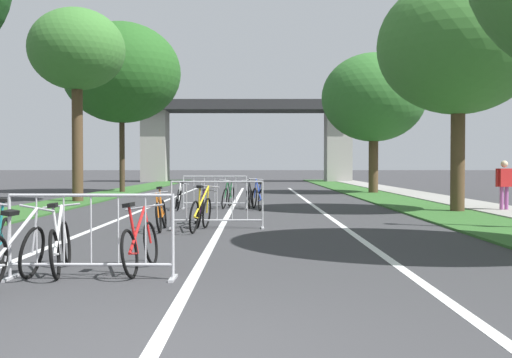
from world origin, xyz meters
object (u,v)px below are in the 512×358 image
tree_right_oak_mid (372,98)px  crowd_barrier_nearest (89,237)px  tree_left_cypress_far (75,51)px  tree_left_oak_near (119,73)px  pedestrian_with_backpack (502,181)px  crowd_barrier_second (215,205)px  bicycle_yellow_6 (199,213)px  bicycle_blue_1 (256,198)px  crowd_barrier_third (213,193)px  bicycle_orange_7 (159,214)px  bicycle_red_4 (138,244)px  bicycle_silver_3 (11,255)px  bicycle_black_2 (248,197)px  bicycle_white_0 (176,198)px  bicycle_green_5 (226,196)px  bicycle_purple_9 (197,210)px  tree_right_pine_near (456,46)px  bicycle_white_10 (58,245)px

tree_right_oak_mid → crowd_barrier_nearest: (-7.73, -22.13, -4.14)m
tree_left_cypress_far → tree_left_oak_near: 7.80m
crowd_barrier_nearest → pedestrian_with_backpack: bearing=48.3°
crowd_barrier_second → bicycle_yellow_6: 0.60m
bicycle_blue_1 → bicycle_yellow_6: size_ratio=0.96×
crowd_barrier_third → bicycle_orange_7: (-0.72, -6.33, -0.16)m
bicycle_red_4 → bicycle_silver_3: bearing=-136.0°
bicycle_black_2 → bicycle_white_0: bearing=-152.7°
bicycle_green_5 → tree_right_oak_mid: bearing=-114.0°
tree_left_cypress_far → bicycle_purple_9: 11.46m
crowd_barrier_nearest → bicycle_white_0: (-0.39, 11.42, -0.15)m
tree_right_pine_near → crowd_barrier_second: (-6.76, -4.45, -4.34)m
bicycle_yellow_6 → pedestrian_with_backpack: bearing=39.8°
tree_left_cypress_far → tree_right_pine_near: (12.53, -4.77, -0.76)m
bicycle_silver_3 → bicycle_red_4: bearing=43.7°
crowd_barrier_nearest → bicycle_yellow_6: (0.85, 5.43, -0.13)m
bicycle_blue_1 → tree_left_cypress_far: bearing=139.9°
tree_right_pine_near → bicycle_green_5: size_ratio=4.17×
tree_left_cypress_far → bicycle_red_4: size_ratio=4.39×
crowd_barrier_second → bicycle_silver_3: bearing=-106.7°
tree_right_pine_near → bicycle_red_4: 13.11m
crowd_barrier_third → crowd_barrier_second: bearing=-85.7°
tree_right_pine_near → crowd_barrier_nearest: (-7.92, -10.38, -4.34)m
tree_right_oak_mid → bicycle_red_4: 23.16m
crowd_barrier_second → bicycle_red_4: crowd_barrier_second is taller
tree_left_cypress_far → tree_right_oak_mid: (12.34, 6.98, -0.96)m
bicycle_orange_7 → bicycle_purple_9: 1.21m
bicycle_blue_1 → bicycle_silver_3: size_ratio=1.03×
bicycle_red_4 → bicycle_white_10: bearing=-171.4°
bicycle_yellow_6 → tree_left_oak_near: bearing=116.5°
bicycle_yellow_6 → bicycle_silver_3: bearing=-96.2°
bicycle_black_2 → crowd_barrier_nearest: bearing=-93.5°
crowd_barrier_third → bicycle_black_2: size_ratio=1.22×
tree_right_pine_near → tree_left_cypress_far: bearing=159.2°
crowd_barrier_second → bicycle_orange_7: (-1.17, -0.41, -0.16)m
crowd_barrier_nearest → crowd_barrier_second: same height
bicycle_green_5 → crowd_barrier_second: bearing=100.2°
bicycle_red_4 → bicycle_green_5: 11.72m
bicycle_silver_3 → bicycle_green_5: bicycle_green_5 is taller
crowd_barrier_third → bicycle_blue_1: size_ratio=1.24×
pedestrian_with_backpack → bicycle_purple_9: bearing=11.8°
tree_right_oak_mid → bicycle_orange_7: 18.82m
tree_right_oak_mid → crowd_barrier_third: (-7.02, -10.28, -4.14)m
tree_right_pine_near → crowd_barrier_third: bearing=168.5°
bicycle_silver_3 → pedestrian_with_backpack: (10.09, 10.95, 0.56)m
bicycle_orange_7 → crowd_barrier_third: bearing=-98.9°
bicycle_red_4 → bicycle_black_2: bearing=88.4°
crowd_barrier_third → bicycle_white_10: bearing=-96.2°
bicycle_white_0 → tree_left_oak_near: bearing=99.8°
tree_left_cypress_far → pedestrian_with_backpack: tree_left_cypress_far is taller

